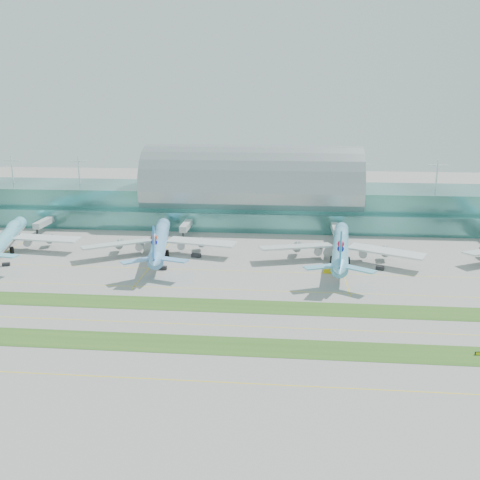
# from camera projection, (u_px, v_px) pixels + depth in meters

# --- Properties ---
(ground) EXTENTS (700.00, 700.00, 0.00)m
(ground) POSITION_uv_depth(u_px,v_px,m) (225.00, 308.00, 179.75)
(ground) COLOR gray
(ground) RESTS_ON ground
(terminal) EXTENTS (340.00, 69.10, 36.00)m
(terminal) POSITION_uv_depth(u_px,v_px,m) (252.00, 197.00, 299.87)
(terminal) COLOR #3D7A75
(terminal) RESTS_ON ground
(grass_strip_near) EXTENTS (420.00, 12.00, 0.08)m
(grass_strip_near) POSITION_uv_depth(u_px,v_px,m) (213.00, 345.00, 152.82)
(grass_strip_near) COLOR #2D591E
(grass_strip_near) RESTS_ON ground
(grass_strip_far) EXTENTS (420.00, 12.00, 0.08)m
(grass_strip_far) POSITION_uv_depth(u_px,v_px,m) (226.00, 306.00, 181.67)
(grass_strip_far) COLOR #2D591E
(grass_strip_far) RESTS_ON ground
(taxiline_a) EXTENTS (420.00, 0.35, 0.01)m
(taxiline_a) POSITION_uv_depth(u_px,v_px,m) (202.00, 381.00, 133.61)
(taxiline_a) COLOR yellow
(taxiline_a) RESTS_ON ground
(taxiline_b) EXTENTS (420.00, 0.35, 0.01)m
(taxiline_b) POSITION_uv_depth(u_px,v_px,m) (220.00, 325.00, 166.29)
(taxiline_b) COLOR yellow
(taxiline_b) RESTS_ON ground
(taxiline_c) EXTENTS (420.00, 0.35, 0.01)m
(taxiline_c) POSITION_uv_depth(u_px,v_px,m) (231.00, 289.00, 197.06)
(taxiline_c) COLOR yellow
(taxiline_c) RESTS_ON ground
(taxiline_d) EXTENTS (420.00, 0.35, 0.01)m
(taxiline_d) POSITION_uv_depth(u_px,v_px,m) (237.00, 271.00, 218.21)
(taxiline_d) COLOR yellow
(taxiline_d) RESTS_ON ground
(airliner_a) EXTENTS (65.84, 76.17, 21.35)m
(airliner_a) POSITION_uv_depth(u_px,v_px,m) (6.00, 237.00, 244.15)
(airliner_a) COLOR #62BDD8
(airliner_a) RESTS_ON ground
(airliner_b) EXTENTS (67.84, 77.87, 21.53)m
(airliner_b) POSITION_uv_depth(u_px,v_px,m) (160.00, 240.00, 239.51)
(airliner_b) COLOR #67A9E4
(airliner_b) RESTS_ON ground
(airliner_c) EXTENTS (70.02, 79.87, 21.98)m
(airliner_c) POSITION_uv_depth(u_px,v_px,m) (341.00, 246.00, 229.79)
(airliner_c) COLOR #63B7DB
(airliner_c) RESTS_ON ground
(gse_b) EXTENTS (3.47, 2.64, 1.37)m
(gse_b) POSITION_uv_depth(u_px,v_px,m) (6.00, 264.00, 224.39)
(gse_b) COLOR black
(gse_b) RESTS_ON ground
(gse_c) EXTENTS (3.02, 1.91, 1.54)m
(gse_c) POSITION_uv_depth(u_px,v_px,m) (163.00, 268.00, 219.44)
(gse_c) COLOR black
(gse_c) RESTS_ON ground
(gse_d) EXTENTS (4.44, 2.81, 1.69)m
(gse_d) POSITION_uv_depth(u_px,v_px,m) (196.00, 255.00, 236.22)
(gse_d) COLOR black
(gse_d) RESTS_ON ground
(gse_e) EXTENTS (4.06, 2.39, 1.65)m
(gse_e) POSITION_uv_depth(u_px,v_px,m) (328.00, 271.00, 215.47)
(gse_e) COLOR gold
(gse_e) RESTS_ON ground
(gse_f) EXTENTS (3.65, 2.86, 1.59)m
(gse_f) POSITION_uv_depth(u_px,v_px,m) (380.00, 268.00, 219.32)
(gse_f) COLOR black
(gse_f) RESTS_ON ground
(taxiway_sign_east) EXTENTS (2.31, 0.53, 0.97)m
(taxiway_sign_east) POSITION_uv_depth(u_px,v_px,m) (479.00, 353.00, 147.04)
(taxiway_sign_east) COLOR black
(taxiway_sign_east) RESTS_ON ground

